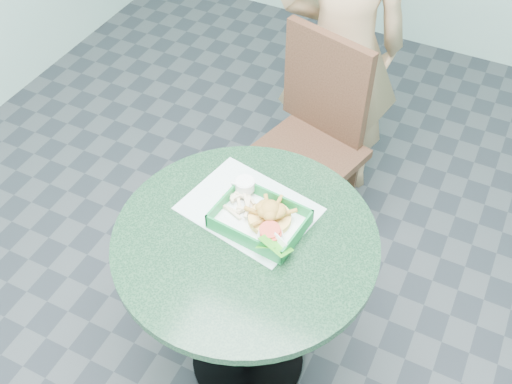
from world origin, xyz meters
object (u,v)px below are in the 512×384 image
at_px(dining_chair, 314,130).
at_px(food_basket, 260,226).
at_px(sauce_ramekin, 241,190).
at_px(crab_sandwich, 269,217).
at_px(diner_person, 342,50).
at_px(cafe_table, 246,274).

distance_m(dining_chair, food_basket, 0.79).
relative_size(food_basket, sauce_ramekin, 4.14).
height_order(dining_chair, sauce_ramekin, dining_chair).
height_order(food_basket, sauce_ramekin, sauce_ramekin).
bearing_deg(sauce_ramekin, crab_sandwich, -25.25).
relative_size(crab_sandwich, sauce_ramekin, 2.05).
distance_m(diner_person, food_basket, 1.04).
xyz_separation_m(dining_chair, food_basket, (0.11, -0.75, 0.23)).
bearing_deg(sauce_ramekin, diner_person, 90.92).
bearing_deg(diner_person, cafe_table, 70.36).
xyz_separation_m(diner_person, sauce_ramekin, (0.02, -0.95, 0.05)).
xyz_separation_m(dining_chair, diner_person, (-0.01, 0.29, 0.22)).
bearing_deg(dining_chair, diner_person, 107.14).
height_order(diner_person, sauce_ramekin, diner_person).
height_order(dining_chair, food_basket, dining_chair).
relative_size(cafe_table, dining_chair, 0.87).
bearing_deg(cafe_table, crab_sandwich, 62.54).
bearing_deg(diner_person, sauce_ramekin, 65.93).
distance_m(cafe_table, food_basket, 0.20).
xyz_separation_m(diner_person, food_basket, (0.12, -1.03, 0.02)).
relative_size(cafe_table, sauce_ramekin, 12.62).
bearing_deg(dining_chair, cafe_table, -68.07).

